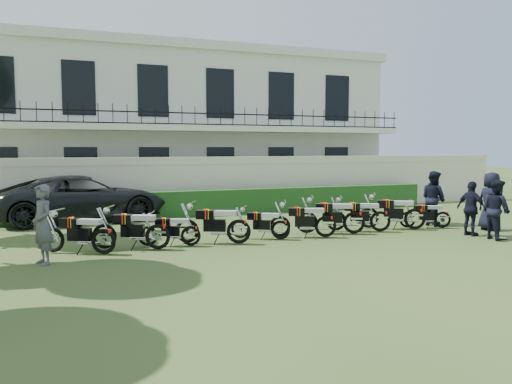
# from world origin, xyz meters

# --- Properties ---
(ground) EXTENTS (100.00, 100.00, 0.00)m
(ground) POSITION_xyz_m (0.00, 0.00, 0.00)
(ground) COLOR #324A1D
(ground) RESTS_ON ground
(perimeter_wall) EXTENTS (30.00, 0.35, 2.30)m
(perimeter_wall) POSITION_xyz_m (0.00, 8.00, 1.17)
(perimeter_wall) COLOR beige
(perimeter_wall) RESTS_ON ground
(hedge) EXTENTS (18.00, 0.60, 1.00)m
(hedge) POSITION_xyz_m (1.00, 7.20, 0.50)
(hedge) COLOR #1B4017
(hedge) RESTS_ON ground
(building) EXTENTS (20.40, 9.60, 7.40)m
(building) POSITION_xyz_m (0.00, 13.96, 3.71)
(building) COLOR silver
(building) RESTS_ON ground
(motorcycle_0) EXTENTS (1.80, 1.11, 1.10)m
(motorcycle_0) POSITION_xyz_m (-4.26, 0.95, 0.51)
(motorcycle_0) COLOR black
(motorcycle_0) RESTS_ON ground
(motorcycle_1) EXTENTS (1.94, 0.99, 1.13)m
(motorcycle_1) POSITION_xyz_m (-2.90, 1.08, 0.52)
(motorcycle_1) COLOR black
(motorcycle_1) RESTS_ON ground
(motorcycle_2) EXTENTS (1.63, 0.74, 0.93)m
(motorcycle_2) POSITION_xyz_m (-1.98, 1.26, 0.43)
(motorcycle_2) COLOR black
(motorcycle_2) RESTS_ON ground
(motorcycle_3) EXTENTS (1.96, 1.04, 1.15)m
(motorcycle_3) POSITION_xyz_m (-0.67, 1.06, 0.53)
(motorcycle_3) COLOR black
(motorcycle_3) RESTS_ON ground
(motorcycle_4) EXTENTS (1.55, 0.95, 0.95)m
(motorcycle_4) POSITION_xyz_m (0.67, 1.26, 0.44)
(motorcycle_4) COLOR black
(motorcycle_4) RESTS_ON ground
(motorcycle_5) EXTENTS (1.88, 0.91, 1.08)m
(motorcycle_5) POSITION_xyz_m (2.06, 1.12, 0.50)
(motorcycle_5) COLOR black
(motorcycle_5) RESTS_ON ground
(motorcycle_6) EXTENTS (1.99, 1.02, 1.16)m
(motorcycle_6) POSITION_xyz_m (3.17, 1.34, 0.54)
(motorcycle_6) COLOR black
(motorcycle_6) RESTS_ON ground
(motorcycle_7) EXTENTS (1.87, 1.04, 1.11)m
(motorcycle_7) POSITION_xyz_m (4.16, 1.39, 0.51)
(motorcycle_7) COLOR black
(motorcycle_7) RESTS_ON ground
(motorcycle_8) EXTENTS (1.87, 1.21, 1.16)m
(motorcycle_8) POSITION_xyz_m (5.45, 1.33, 0.54)
(motorcycle_8) COLOR black
(motorcycle_8) RESTS_ON ground
(motorcycle_9) EXTENTS (1.61, 0.77, 0.93)m
(motorcycle_9) POSITION_xyz_m (6.55, 1.29, 0.43)
(motorcycle_9) COLOR black
(motorcycle_9) RESTS_ON ground
(suv) EXTENTS (6.37, 3.69, 1.67)m
(suv) POSITION_xyz_m (-4.54, 7.41, 0.83)
(suv) COLOR black
(suv) RESTS_ON ground
(inspector) EXTENTS (0.68, 0.79, 1.84)m
(inspector) POSITION_xyz_m (-5.62, 0.45, 0.92)
(inspector) COLOR #5B5A5F
(inspector) RESTS_ON ground
(officer_1) EXTENTS (0.78, 0.94, 1.76)m
(officer_1) POSITION_xyz_m (6.62, -0.83, 0.88)
(officer_1) COLOR black
(officer_1) RESTS_ON ground
(officer_2) EXTENTS (0.58, 1.03, 1.67)m
(officer_2) POSITION_xyz_m (6.36, -0.13, 0.83)
(officer_2) COLOR black
(officer_2) RESTS_ON ground
(officer_3) EXTENTS (0.78, 1.03, 1.89)m
(officer_3) POSITION_xyz_m (7.72, 0.45, 0.95)
(officer_3) COLOR black
(officer_3) RESTS_ON ground
(officer_4) EXTENTS (0.78, 0.96, 1.88)m
(officer_4) POSITION_xyz_m (6.68, 1.93, 0.94)
(officer_4) COLOR black
(officer_4) RESTS_ON ground
(officer_5) EXTENTS (0.66, 1.13, 1.82)m
(officer_5) POSITION_xyz_m (6.89, 2.17, 0.91)
(officer_5) COLOR black
(officer_5) RESTS_ON ground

